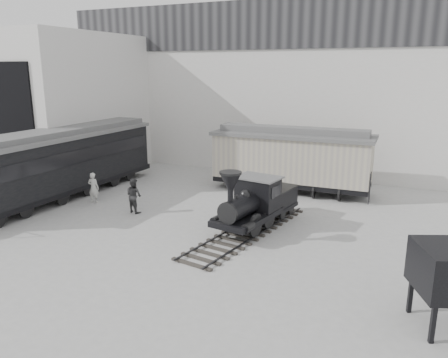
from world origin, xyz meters
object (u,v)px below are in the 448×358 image
at_px(boxcar, 291,158).
at_px(visitor_b, 134,195).
at_px(passenger_coach, 65,162).
at_px(visitor_a, 94,188).
at_px(locomotive, 254,205).

xyz_separation_m(boxcar, visitor_b, (-5.95, -6.85, -1.08)).
height_order(passenger_coach, visitor_b, passenger_coach).
relative_size(boxcar, visitor_a, 5.56).
distance_m(passenger_coach, visitor_b, 5.24).
distance_m(visitor_a, visitor_b, 2.85).
relative_size(locomotive, visitor_b, 4.89).
bearing_deg(visitor_a, passenger_coach, -21.19).
bearing_deg(visitor_a, visitor_b, 162.54).
height_order(locomotive, passenger_coach, passenger_coach).
relative_size(passenger_coach, visitor_a, 8.02).
bearing_deg(passenger_coach, visitor_a, -10.61).
distance_m(locomotive, passenger_coach, 11.23).
height_order(boxcar, passenger_coach, boxcar).
bearing_deg(visitor_a, locomotive, 169.98).
height_order(locomotive, visitor_b, locomotive).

